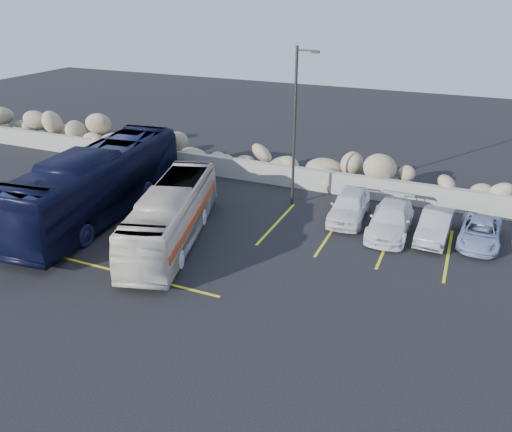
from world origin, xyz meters
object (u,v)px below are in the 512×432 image
at_px(tour_coach, 98,183).
at_px(car_a, 349,206).
at_px(vintage_bus, 172,215).
at_px(car_d, 480,233).
at_px(car_c, 391,220).
at_px(car_b, 435,226).
at_px(lamppost, 296,124).

xyz_separation_m(tour_coach, car_a, (11.56, 4.40, -0.99)).
bearing_deg(vintage_bus, tour_coach, 152.01).
distance_m(car_a, car_d, 5.98).
distance_m(tour_coach, car_c, 14.22).
height_order(vintage_bus, car_b, vintage_bus).
relative_size(tour_coach, car_d, 3.29).
bearing_deg(car_c, tour_coach, -165.56).
distance_m(tour_coach, car_a, 12.41).
relative_size(car_a, car_b, 1.12).
bearing_deg(tour_coach, car_a, 14.56).
height_order(vintage_bus, car_d, vintage_bus).
distance_m(lamppost, car_a, 4.79).
relative_size(lamppost, car_b, 2.16).
distance_m(car_b, car_d, 1.92).
relative_size(car_b, car_c, 0.84).
distance_m(tour_coach, car_d, 18.05).
relative_size(lamppost, car_c, 1.81).
bearing_deg(tour_coach, vintage_bus, -18.10).
distance_m(lamppost, vintage_bus, 7.64).
height_order(vintage_bus, car_c, vintage_bus).
distance_m(lamppost, car_d, 9.87).
bearing_deg(vintage_bus, car_d, 6.02).
height_order(car_a, car_c, car_a).
height_order(lamppost, car_a, lamppost).
bearing_deg(car_b, lamppost, 174.10).
height_order(lamppost, vintage_bus, lamppost).
bearing_deg(tour_coach, car_c, 8.84).
bearing_deg(car_b, car_c, -171.74).
bearing_deg(lamppost, car_a, -11.04).
height_order(tour_coach, car_c, tour_coach).
height_order(lamppost, car_c, lamppost).
xyz_separation_m(vintage_bus, car_c, (8.83, 4.72, -0.62)).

